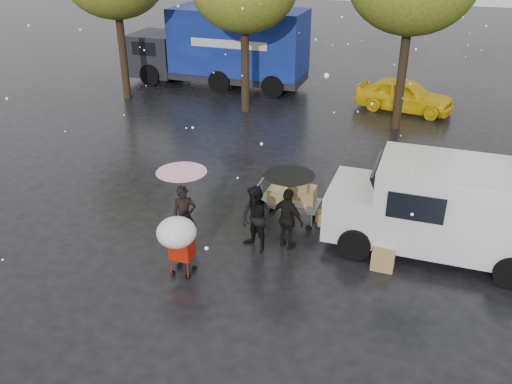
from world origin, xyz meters
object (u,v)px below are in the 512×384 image
(person_black, at_px, (288,219))
(vendor_cart, at_px, (293,197))
(yellow_taxi, at_px, (404,95))
(white_van, at_px, (445,207))
(shopping_cart, at_px, (177,235))
(blue_truck, at_px, (222,47))
(person_pink, at_px, (184,217))

(person_black, distance_m, vendor_cart, 1.21)
(vendor_cart, distance_m, yellow_taxi, 10.42)
(white_van, bearing_deg, shopping_cart, -150.69)
(blue_truck, xyz_separation_m, yellow_taxi, (8.38, -1.10, -1.10))
(shopping_cart, xyz_separation_m, blue_truck, (-5.00, 14.50, 0.69))
(white_van, height_order, blue_truck, blue_truck)
(shopping_cart, bearing_deg, white_van, 29.31)
(vendor_cart, relative_size, yellow_taxi, 0.39)
(white_van, distance_m, blue_truck, 15.45)
(vendor_cart, bearing_deg, person_pink, -137.70)
(shopping_cart, height_order, blue_truck, blue_truck)
(vendor_cart, distance_m, blue_truck, 13.20)
(vendor_cart, bearing_deg, person_black, -79.81)
(person_pink, distance_m, person_black, 2.41)
(person_pink, xyz_separation_m, blue_truck, (-4.54, 13.27, 0.99))
(person_black, distance_m, yellow_taxi, 11.56)
(person_black, height_order, blue_truck, blue_truck)
(person_black, height_order, shopping_cart, person_black)
(blue_truck, bearing_deg, person_pink, -71.13)
(person_black, relative_size, shopping_cart, 1.04)
(person_black, bearing_deg, yellow_taxi, -73.09)
(person_pink, bearing_deg, person_black, -12.33)
(shopping_cart, xyz_separation_m, white_van, (5.24, 2.94, 0.10))
(blue_truck, relative_size, yellow_taxi, 2.15)
(person_pink, relative_size, person_black, 1.01)
(person_pink, bearing_deg, yellow_taxi, 43.00)
(person_black, height_order, vendor_cart, person_black)
(shopping_cart, relative_size, blue_truck, 0.18)
(person_black, bearing_deg, person_pink, 41.70)
(white_van, bearing_deg, blue_truck, 131.52)
(shopping_cart, distance_m, yellow_taxi, 13.83)
(person_pink, xyz_separation_m, vendor_cart, (2.09, 1.90, -0.04))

